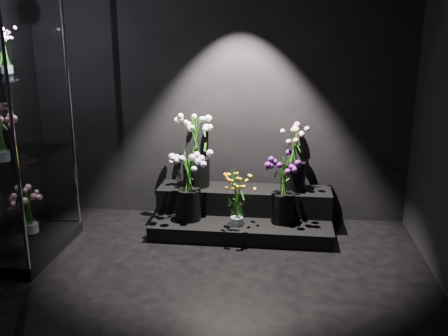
# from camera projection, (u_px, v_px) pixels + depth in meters

# --- Properties ---
(floor) EXTENTS (4.00, 4.00, 0.00)m
(floor) POSITION_uv_depth(u_px,v_px,m) (183.00, 311.00, 3.69)
(floor) COLOR black
(floor) RESTS_ON ground
(wall_back) EXTENTS (4.00, 0.00, 4.00)m
(wall_back) POSITION_uv_depth(u_px,v_px,m) (218.00, 89.00, 5.22)
(wall_back) COLOR black
(wall_back) RESTS_ON floor
(wall_front) EXTENTS (4.00, 0.00, 4.00)m
(wall_front) POSITION_uv_depth(u_px,v_px,m) (29.00, 258.00, 1.40)
(wall_front) COLOR black
(wall_front) RESTS_ON floor
(display_riser) EXTENTS (1.80, 0.80, 0.40)m
(display_riser) POSITION_uv_depth(u_px,v_px,m) (243.00, 213.00, 5.18)
(display_riser) COLOR black
(display_riser) RESTS_ON floor
(display_case) EXTENTS (0.65, 1.08, 2.39)m
(display_case) POSITION_uv_depth(u_px,v_px,m) (12.00, 126.00, 4.34)
(display_case) COLOR black
(display_case) RESTS_ON floor
(bouquet_orange_bells) EXTENTS (0.34, 0.34, 0.55)m
(bouquet_orange_bells) POSITION_uv_depth(u_px,v_px,m) (237.00, 197.00, 4.83)
(bouquet_orange_bells) COLOR white
(bouquet_orange_bells) RESTS_ON display_riser
(bouquet_lilac) EXTENTS (0.38, 0.38, 0.70)m
(bouquet_lilac) POSITION_uv_depth(u_px,v_px,m) (189.00, 181.00, 4.93)
(bouquet_lilac) COLOR black
(bouquet_lilac) RESTS_ON display_riser
(bouquet_purple) EXTENTS (0.40, 0.40, 0.67)m
(bouquet_purple) POSITION_uv_depth(u_px,v_px,m) (283.00, 186.00, 4.87)
(bouquet_purple) COLOR black
(bouquet_purple) RESTS_ON display_riser
(bouquet_cream_roses) EXTENTS (0.47, 0.47, 0.77)m
(bouquet_cream_roses) POSITION_uv_depth(u_px,v_px,m) (196.00, 147.00, 5.19)
(bouquet_cream_roses) COLOR black
(bouquet_cream_roses) RESTS_ON display_riser
(bouquet_pink_roses) EXTENTS (0.45, 0.45, 0.66)m
(bouquet_pink_roses) POSITION_uv_depth(u_px,v_px,m) (294.00, 155.00, 5.08)
(bouquet_pink_roses) COLOR black
(bouquet_pink_roses) RESTS_ON display_riser
(bouquet_case_pink) EXTENTS (0.38, 0.38, 0.46)m
(bouquet_case_pink) POSITION_uv_depth(u_px,v_px,m) (0.00, 133.00, 4.16)
(bouquet_case_pink) COLOR white
(bouquet_case_pink) RESTS_ON display_case
(bouquet_case_magenta) EXTENTS (0.21, 0.21, 0.39)m
(bouquet_case_magenta) POSITION_uv_depth(u_px,v_px,m) (4.00, 50.00, 4.28)
(bouquet_case_magenta) COLOR white
(bouquet_case_magenta) RESTS_ON display_case
(bouquet_case_base_pink) EXTENTS (0.34, 0.34, 0.44)m
(bouquet_case_base_pink) POSITION_uv_depth(u_px,v_px,m) (29.00, 210.00, 4.76)
(bouquet_case_base_pink) COLOR white
(bouquet_case_base_pink) RESTS_ON display_case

